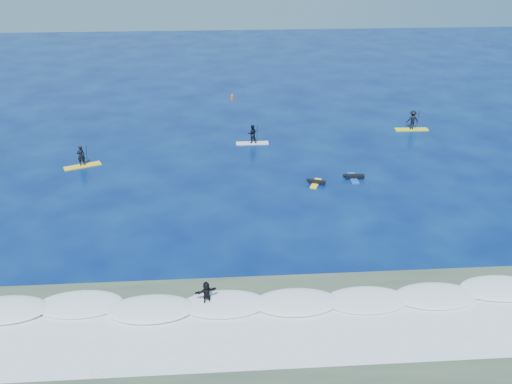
{
  "coord_description": "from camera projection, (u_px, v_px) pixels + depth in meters",
  "views": [
    {
      "loc": [
        -3.09,
        -36.33,
        19.33
      ],
      "look_at": [
        -0.26,
        3.13,
        0.6
      ],
      "focal_mm": 40.0,
      "sensor_mm": 36.0,
      "label": 1
    }
  ],
  "objects": [
    {
      "name": "prone_paddler_far",
      "position": [
        353.0,
        177.0,
        47.44
      ],
      "size": [
        1.82,
        2.32,
        0.48
      ],
      "rotation": [
        0.0,
        0.0,
        1.53
      ],
      "color": "#1847B4",
      "rests_on": "ground"
    },
    {
      "name": "sup_paddler_center",
      "position": [
        252.0,
        136.0,
        54.73
      ],
      "size": [
        3.11,
        0.78,
        2.18
      ],
      "rotation": [
        0.0,
        0.0,
        0.0
      ],
      "color": "silver",
      "rests_on": "ground"
    },
    {
      "name": "ground",
      "position": [
        263.0,
        218.0,
        41.22
      ],
      "size": [
        160.0,
        160.0,
        0.0
      ],
      "primitive_type": "plane",
      "color": "#030D47",
      "rests_on": "ground"
    },
    {
      "name": "prone_paddler_near",
      "position": [
        316.0,
        182.0,
        46.51
      ],
      "size": [
        1.53,
        2.03,
        0.41
      ],
      "rotation": [
        0.0,
        0.0,
        1.18
      ],
      "color": "yellow",
      "rests_on": "ground"
    },
    {
      "name": "shallow_water",
      "position": [
        285.0,
        348.0,
        28.6
      ],
      "size": [
        90.0,
        13.0,
        0.01
      ],
      "primitive_type": "cube",
      "color": "#344636",
      "rests_on": "ground"
    },
    {
      "name": "sup_paddler_right",
      "position": [
        412.0,
        121.0,
        58.34
      ],
      "size": [
        3.41,
        0.95,
        2.37
      ],
      "rotation": [
        0.0,
        0.0,
        -0.03
      ],
      "color": "yellow",
      "rests_on": "ground"
    },
    {
      "name": "marker_buoy",
      "position": [
        232.0,
        97.0,
        68.76
      ],
      "size": [
        0.31,
        0.31,
        0.74
      ],
      "rotation": [
        0.0,
        0.0,
        -0.15
      ],
      "color": "#D54813",
      "rests_on": "ground"
    },
    {
      "name": "sup_paddler_left",
      "position": [
        82.0,
        159.0,
        49.62
      ],
      "size": [
        3.21,
        1.98,
        2.22
      ],
      "rotation": [
        0.0,
        0.0,
        0.41
      ],
      "color": "yellow",
      "rests_on": "ground"
    },
    {
      "name": "breaking_wave",
      "position": [
        277.0,
        300.0,
        32.21
      ],
      "size": [
        40.0,
        6.0,
        0.3
      ],
      "primitive_type": "cube",
      "color": "white",
      "rests_on": "ground"
    },
    {
      "name": "wave_surfer",
      "position": [
        207.0,
        294.0,
        31.33
      ],
      "size": [
        2.1,
        1.21,
        1.47
      ],
      "rotation": [
        0.0,
        0.0,
        0.34
      ],
      "color": "white",
      "rests_on": "breaking_wave"
    },
    {
      "name": "whitewater",
      "position": [
        283.0,
        335.0,
        29.5
      ],
      "size": [
        34.0,
        5.0,
        0.02
      ],
      "primitive_type": "cube",
      "color": "silver",
      "rests_on": "ground"
    }
  ]
}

